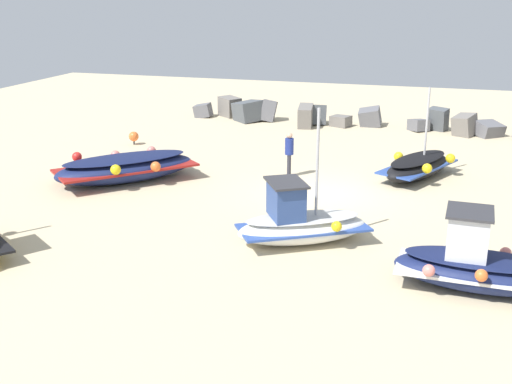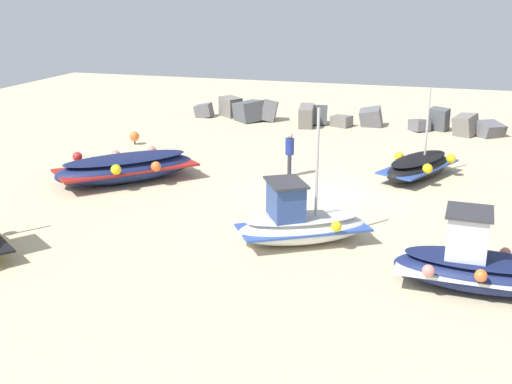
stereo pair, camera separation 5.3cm
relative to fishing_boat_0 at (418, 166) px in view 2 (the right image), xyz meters
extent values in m
plane|color=beige|center=(-2.98, -2.87, -0.44)|extent=(51.92, 51.92, 0.00)
ellipsoid|color=black|center=(-0.01, 0.00, -0.05)|extent=(2.86, 4.01, 0.79)
cube|color=#2D4C9E|center=(-0.01, 0.00, -0.01)|extent=(2.84, 3.90, 0.07)
ellipsoid|color=black|center=(-0.01, 0.00, 0.28)|extent=(2.51, 3.53, 0.13)
cylinder|color=#B7B7BC|center=(0.18, 0.39, 1.59)|extent=(0.08, 0.08, 2.50)
sphere|color=yellow|center=(1.11, 0.45, 0.27)|extent=(0.35, 0.35, 0.35)
sphere|color=yellow|center=(-0.75, 0.35, 0.22)|extent=(0.35, 0.35, 0.35)
sphere|color=yellow|center=(0.35, -1.15, 0.25)|extent=(0.35, 0.35, 0.35)
ellipsoid|color=navy|center=(1.91, -8.93, -0.04)|extent=(4.01, 1.83, 0.87)
cube|color=white|center=(1.91, -8.93, 0.00)|extent=(3.85, 1.85, 0.14)
ellipsoid|color=#151E45|center=(1.91, -8.93, 0.29)|extent=(3.52, 1.58, 0.19)
cube|color=silver|center=(1.55, -8.91, 0.87)|extent=(0.93, 1.07, 1.03)
cube|color=#333338|center=(1.55, -8.91, 1.41)|extent=(1.08, 1.24, 0.06)
sphere|color=#EA7F75|center=(2.50, -8.01, 0.16)|extent=(0.28, 0.28, 0.28)
sphere|color=orange|center=(1.87, -9.86, 0.30)|extent=(0.28, 0.28, 0.28)
sphere|color=yellow|center=(1.39, -7.97, 0.31)|extent=(0.28, 0.28, 0.28)
sphere|color=#EA7F75|center=(0.77, -9.82, 0.25)|extent=(0.28, 0.28, 0.28)
ellipsoid|color=navy|center=(-10.08, -3.47, 0.02)|extent=(5.08, 5.13, 1.00)
cube|color=maroon|center=(-10.08, -3.47, 0.06)|extent=(4.97, 5.02, 0.16)
ellipsoid|color=#151E45|center=(-10.08, -3.47, 0.40)|extent=(4.45, 4.49, 0.22)
sphere|color=red|center=(-11.93, -3.65, 0.37)|extent=(0.36, 0.36, 0.36)
sphere|color=yellow|center=(-9.72, -4.81, 0.37)|extent=(0.36, 0.36, 0.36)
sphere|color=#EA7F75|center=(-10.93, -2.64, 0.26)|extent=(0.36, 0.36, 0.36)
sphere|color=orange|center=(-8.73, -3.79, 0.29)|extent=(0.36, 0.36, 0.36)
sphere|color=#EA7F75|center=(-9.94, -1.62, 0.26)|extent=(0.36, 0.36, 0.36)
ellipsoid|color=white|center=(-2.66, -7.32, -0.06)|extent=(3.93, 3.22, 0.86)
cube|color=#2D4C9E|center=(-2.66, -7.32, -0.02)|extent=(3.82, 3.16, 0.15)
ellipsoid|color=beige|center=(-2.66, -7.32, 0.27)|extent=(3.45, 2.81, 0.20)
cube|color=#2D4784|center=(-3.08, -7.57, 0.80)|extent=(1.27, 1.38, 0.95)
cube|color=#333338|center=(-3.08, -7.57, 1.31)|extent=(1.47, 1.60, 0.06)
cylinder|color=#B7B7BC|center=(-2.35, -7.13, 1.80)|extent=(0.08, 0.08, 2.95)
sphere|color=yellow|center=(-1.66, -7.74, 0.28)|extent=(0.28, 0.28, 0.28)
sphere|color=orange|center=(-3.66, -6.89, 0.27)|extent=(0.28, 0.28, 0.28)
cylinder|color=#2D2D38|center=(-4.56, -1.26, -0.02)|extent=(0.14, 0.14, 0.84)
cylinder|color=#2D2D38|center=(-4.59, -1.10, -0.02)|extent=(0.14, 0.14, 0.84)
cylinder|color=navy|center=(-4.58, -1.18, 0.70)|extent=(0.32, 0.32, 0.60)
sphere|color=tan|center=(-4.58, -1.18, 1.11)|extent=(0.22, 0.22, 0.22)
cube|color=slate|center=(-11.80, 8.58, -0.10)|extent=(1.01, 0.90, 0.83)
cube|color=slate|center=(-10.45, 9.12, 0.08)|extent=(1.44, 1.41, 1.10)
cube|color=#4C5156|center=(-9.12, 8.23, 0.07)|extent=(1.92, 1.81, 1.25)
cube|color=slate|center=(-8.11, 8.57, 0.10)|extent=(1.02, 1.10, 1.30)
cube|color=slate|center=(-5.91, 7.55, 0.09)|extent=(0.84, 1.48, 1.22)
cube|color=#4C5156|center=(-5.50, 8.42, 0.06)|extent=(1.06, 1.14, 1.14)
cube|color=slate|center=(-4.25, 8.26, -0.17)|extent=(1.14, 1.04, 0.56)
cube|color=slate|center=(-2.86, 8.81, -0.01)|extent=(1.20, 1.12, 1.16)
cube|color=slate|center=(-0.43, 8.35, -0.16)|extent=(1.14, 1.19, 0.68)
cube|color=#4C5156|center=(0.45, 8.68, 0.11)|extent=(1.07, 1.05, 1.20)
cube|color=slate|center=(1.69, 7.88, 0.04)|extent=(1.34, 1.38, 1.18)
cube|color=slate|center=(2.79, 8.05, -0.12)|extent=(1.60, 1.57, 0.86)
cylinder|color=#3F3F42|center=(-12.40, 1.69, -0.36)|extent=(0.08, 0.08, 0.16)
sphere|color=orange|center=(-12.40, 1.69, -0.07)|extent=(0.43, 0.43, 0.43)
camera|label=1|loc=(0.85, -23.38, 6.26)|focal=44.94mm
camera|label=2|loc=(0.90, -23.37, 6.26)|focal=44.94mm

